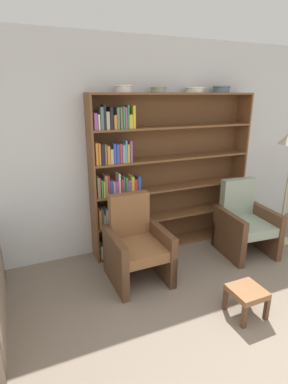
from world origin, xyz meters
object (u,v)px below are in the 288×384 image
Objects in this scene: bowl_sage at (124,88)px; armchair_cushioned at (245,223)px; bookshelf at (157,175)px; bowl_terracotta at (195,89)px; bowl_olive at (159,89)px; armchair_leather at (136,245)px; footstool at (247,294)px; bowl_cream at (222,89)px.

bowl_sage is 0.21× the size of armchair_cushioned.
bowl_terracotta is (0.51, -0.02, 1.09)m from bookshelf.
bowl_terracotta is at bearing 0.00° from bowl_olive.
bowl_terracotta is at bearing -150.97° from armchair_leather.
bowl_olive is 2.51m from footstool.
armchair_leather is at bearing -99.55° from bowl_sage.
bowl_cream is (0.93, 0.00, 0.01)m from bowl_olive.
bowl_terracotta is 0.78× the size of footstool.
bowl_terracotta is 0.25× the size of armchair_leather.
bowl_terracotta is at bearing 78.65° from footstool.
bowl_terracotta is 0.25× the size of armchair_cushioned.
bowl_sage is at bearing 180.00° from bowl_olive.
armchair_cushioned reaches higher than footstool.
bowl_cream is 0.76× the size of footstool.
bowl_olive is (0.45, 0.00, -0.01)m from bowl_sage.
bowl_olive is 0.51m from bowl_terracotta.
bowl_sage is 2.35m from armchair_cushioned.
armchair_leather is 1.58m from armchair_cushioned.
bowl_cream is at bearing 0.00° from bowl_olive.
bookshelf is 1.20m from bowl_terracotta.
armchair_cushioned is (1.02, -0.62, -0.63)m from bookshelf.
bookshelf is at bearing -132.14° from armchair_leather.
bowl_sage is 1.39m from bowl_cream.
bowl_sage is at bearing -16.92° from armchair_cushioned.
bowl_olive is 0.64× the size of footstool.
bookshelf is 2.32× the size of armchair_cushioned.
armchair_leather and armchair_cushioned have the same top height.
bowl_sage and bowl_cream have the same top height.
armchair_cushioned is 1.33m from footstool.
armchair_cushioned is 3.12× the size of footstool.
bowl_cream reaches higher than bowl_terracotta.
bowl_sage reaches higher than footstool.
bowl_terracotta is at bearing -1.96° from bookshelf.
bowl_olive is 0.81× the size of bowl_terracotta.
armchair_cushioned is at bearing -30.63° from bowl_olive.
bowl_olive is at bearing 96.55° from footstool.
bowl_cream is at bearing -1.08° from bookshelf.
armchair_cushioned is (0.09, -0.61, -1.72)m from bowl_cream.
armchair_cushioned is at bearing -22.32° from bowl_sage.
bowl_cream reaches higher than armchair_cushioned.
bowl_olive is at bearing 0.00° from bowl_sage.
bowl_olive is at bearing 180.00° from bowl_terracotta.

